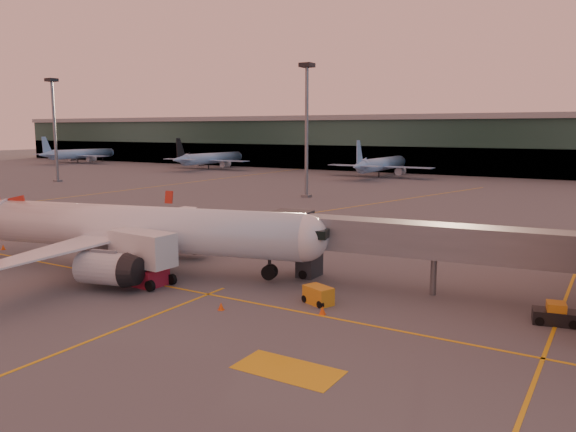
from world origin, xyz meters
The scene contains 15 objects.
ground centered at (0.00, 0.00, 0.00)m, with size 600.00×600.00×0.00m, color #4C4F54.
taxi_markings centered at (-7.32, 44.49, 0.01)m, with size 100.12×173.00×0.01m.
terminal centered at (0.00, 141.79, 8.76)m, with size 400.00×20.00×17.60m.
mast_west_far centered at (-90.00, 62.00, 14.86)m, with size 2.40×2.40×25.60m.
mast_west_near centered at (-20.00, 66.00, 14.86)m, with size 2.40×2.40×25.60m.
distant_aircraft_row centered at (10.83, 118.00, 0.00)m, with size 350.00×34.00×13.00m.
main_airplane centered at (-6.64, 7.09, 3.94)m, with size 39.64×36.10×12.11m.
jet_bridge centered at (22.14, 14.63, 4.18)m, with size 30.29×6.80×5.96m.
catering_truck centered at (-1.64, 4.51, 2.62)m, with size 6.08×3.00×4.61m.
gpu_cart centered at (13.83, 7.39, 0.67)m, with size 2.69×2.17×1.37m.
pushback_tug centered at (29.94, 11.85, 0.62)m, with size 3.21×2.13×1.52m.
cone_nose centered at (15.27, 5.35, 0.30)m, with size 0.49×0.49×0.62m.
cone_tail centered at (-25.34, 6.55, 0.28)m, with size 0.46×0.46×0.59m.
cone_wing_left centered at (-6.33, 25.67, 0.30)m, with size 0.50×0.50×0.63m.
cone_fwd centered at (8.37, 2.35, 0.28)m, with size 0.46×0.46×0.59m.
Camera 1 is at (33.27, -29.35, 13.30)m, focal length 35.00 mm.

